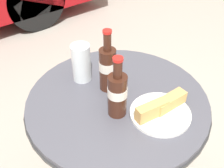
# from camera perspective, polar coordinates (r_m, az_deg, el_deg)

# --- Properties ---
(bistro_table) EXTENTS (0.70, 0.70, 0.71)m
(bistro_table) POSITION_cam_1_polar(r_m,az_deg,el_deg) (1.20, 1.01, -9.64)
(bistro_table) COLOR #333333
(bistro_table) RESTS_ON ground_plane
(cola_bottle_left) EXTENTS (0.07, 0.07, 0.25)m
(cola_bottle_left) POSITION_cam_1_polar(r_m,az_deg,el_deg) (1.05, -0.89, 3.48)
(cola_bottle_left) COLOR #3D1E14
(cola_bottle_left) RESTS_ON bistro_table
(cola_bottle_right) EXTENTS (0.07, 0.07, 0.24)m
(cola_bottle_right) POSITION_cam_1_polar(r_m,az_deg,el_deg) (0.95, 1.11, -1.83)
(cola_bottle_right) COLOR #3D1E14
(cola_bottle_right) RESTS_ON bistro_table
(drinking_glass) EXTENTS (0.08, 0.08, 0.16)m
(drinking_glass) POSITION_cam_1_polar(r_m,az_deg,el_deg) (1.12, -6.24, 4.03)
(drinking_glass) COLOR black
(drinking_glass) RESTS_ON bistro_table
(lunch_plate_near) EXTENTS (0.22, 0.22, 0.07)m
(lunch_plate_near) POSITION_cam_1_polar(r_m,az_deg,el_deg) (1.01, 9.88, -5.25)
(lunch_plate_near) COLOR white
(lunch_plate_near) RESTS_ON bistro_table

